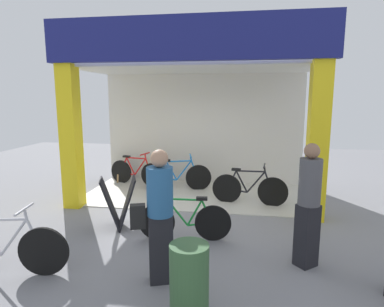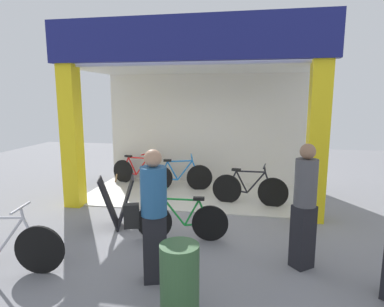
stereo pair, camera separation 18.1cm
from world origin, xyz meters
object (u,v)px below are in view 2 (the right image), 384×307
at_px(bicycle_inside_2, 138,172).
at_px(sandwich_board_sign, 117,202).
at_px(pedestrian_2, 305,205).
at_px(bicycle_parked_0, 1,247).
at_px(pedestrian_0, 153,215).
at_px(trash_bin, 180,285).
at_px(bicycle_inside_1, 249,189).
at_px(bicycle_parked_1, 182,220).
at_px(bicycle_inside_0, 179,176).

xyz_separation_m(bicycle_inside_2, sandwich_board_sign, (0.65, -2.93, 0.11)).
xyz_separation_m(bicycle_inside_2, pedestrian_2, (3.82, -3.85, 0.55)).
xyz_separation_m(bicycle_parked_0, pedestrian_0, (2.12, 0.19, 0.53)).
height_order(bicycle_inside_2, trash_bin, bicycle_inside_2).
bearing_deg(bicycle_inside_1, bicycle_parked_0, -133.17).
bearing_deg(trash_bin, bicycle_inside_1, 80.57).
bearing_deg(bicycle_inside_2, bicycle_inside_1, -21.73).
xyz_separation_m(bicycle_parked_1, pedestrian_0, (-0.11, -1.29, 0.57)).
height_order(bicycle_inside_0, pedestrian_2, pedestrian_2).
relative_size(bicycle_parked_1, pedestrian_2, 0.87).
bearing_deg(sandwich_board_sign, trash_bin, -54.57).
xyz_separation_m(bicycle_inside_1, trash_bin, (-0.69, -4.13, 0.08)).
relative_size(bicycle_inside_1, trash_bin, 1.86).
distance_m(bicycle_inside_0, bicycle_parked_0, 4.66).
bearing_deg(pedestrian_0, bicycle_inside_1, 70.27).
xyz_separation_m(bicycle_inside_0, bicycle_inside_2, (-1.26, 0.36, -0.01)).
distance_m(bicycle_inside_1, sandwich_board_sign, 2.96).
distance_m(bicycle_inside_0, bicycle_parked_1, 3.00).
xyz_separation_m(sandwich_board_sign, pedestrian_2, (3.17, -0.92, 0.44)).
distance_m(bicycle_inside_1, bicycle_parked_1, 2.34).
height_order(bicycle_inside_1, bicycle_parked_1, bicycle_inside_1).
relative_size(sandwich_board_sign, pedestrian_0, 0.54).
distance_m(bicycle_parked_1, sandwich_board_sign, 1.36).
bearing_deg(pedestrian_0, bicycle_parked_0, -174.92).
bearing_deg(pedestrian_0, trash_bin, -56.31).
height_order(bicycle_parked_1, sandwich_board_sign, sandwich_board_sign).
relative_size(bicycle_inside_2, pedestrian_2, 0.90).
bearing_deg(pedestrian_0, bicycle_parked_1, 85.32).
height_order(bicycle_inside_0, trash_bin, bicycle_inside_0).
relative_size(bicycle_inside_2, bicycle_parked_1, 1.03).
relative_size(bicycle_inside_0, bicycle_inside_1, 0.99).
relative_size(bicycle_inside_2, bicycle_parked_0, 0.93).
bearing_deg(pedestrian_0, bicycle_inside_2, 112.04).
distance_m(bicycle_inside_0, trash_bin, 5.11).
xyz_separation_m(bicycle_inside_2, bicycle_parked_0, (-0.27, -4.76, 0.02)).
relative_size(bicycle_inside_1, sandwich_board_sign, 1.75).
bearing_deg(bicycle_inside_0, bicycle_parked_1, -76.61).
bearing_deg(bicycle_inside_1, pedestrian_2, -73.72).
height_order(bicycle_parked_0, pedestrian_0, pedestrian_0).
bearing_deg(bicycle_parked_1, bicycle_inside_2, 120.83).
distance_m(pedestrian_0, pedestrian_2, 2.10).
bearing_deg(sandwich_board_sign, pedestrian_2, -16.14).
bearing_deg(bicycle_inside_0, trash_bin, -77.50).
bearing_deg(bicycle_parked_0, pedestrian_2, 12.55).
relative_size(bicycle_inside_2, trash_bin, 1.77).
bearing_deg(bicycle_parked_1, trash_bin, -78.76).
xyz_separation_m(bicycle_parked_0, sandwich_board_sign, (0.92, 1.83, 0.09)).
height_order(bicycle_inside_0, bicycle_inside_1, bicycle_inside_0).
xyz_separation_m(bicycle_parked_1, trash_bin, (0.41, -2.07, 0.11)).
height_order(bicycle_inside_0, sandwich_board_sign, sandwich_board_sign).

